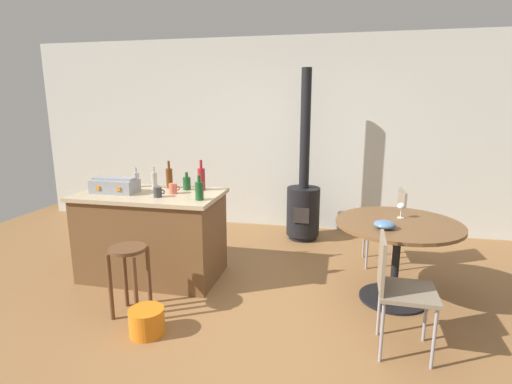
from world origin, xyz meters
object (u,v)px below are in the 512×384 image
kitchen_island (152,235)px  bottle_0 (154,180)px  toolbox (115,185)px  bottle_4 (169,178)px  folding_chair_far (398,285)px  bottle_5 (187,183)px  serving_bowl (385,225)px  plastic_bucket (147,321)px  wooden_stool (129,266)px  folding_chair_near (389,221)px  wine_glass (401,207)px  cup_0 (173,189)px  dining_table (397,241)px  bottle_3 (199,190)px  bottle_1 (136,179)px  cup_1 (158,192)px  wood_stove (303,200)px  bottle_2 (201,179)px

kitchen_island → bottle_0: bottle_0 is taller
toolbox → bottle_4: bottle_4 is taller
folding_chair_far → bottle_0: bottle_0 is taller
bottle_4 → bottle_5: bottle_4 is taller
serving_bowl → plastic_bucket: bearing=-156.5°
plastic_bucket → toolbox: bearing=129.8°
wooden_stool → folding_chair_near: 2.79m
kitchen_island → wine_glass: size_ratio=10.13×
toolbox → plastic_bucket: bearing=-50.2°
folding_chair_near → bottle_5: bottle_5 is taller
folding_chair_near → wine_glass: size_ratio=6.06×
bottle_4 → serving_bowl: bottle_4 is taller
cup_0 → folding_chair_near: bearing=20.6°
wooden_stool → dining_table: size_ratio=0.55×
bottle_3 → plastic_bucket: bottle_3 is taller
bottle_1 → cup_1: size_ratio=1.87×
dining_table → bottle_1: (-2.70, 0.25, 0.41)m
folding_chair_near → cup_0: bearing=-159.4°
cup_1 → serving_bowl: cup_1 is taller
kitchen_island → folding_chair_far: kitchen_island is taller
toolbox → plastic_bucket: (0.80, -0.96, -0.87)m
bottle_5 → bottle_3: bearing=-54.2°
kitchen_island → wood_stove: size_ratio=0.65×
dining_table → plastic_bucket: 2.27m
bottle_0 → serving_bowl: 2.40m
wood_stove → bottle_0: bearing=-139.1°
bottle_4 → cup_1: 0.43m
wooden_stool → bottle_2: 1.20m
toolbox → bottle_5: bearing=23.3°
wood_stove → plastic_bucket: 2.77m
bottle_4 → cup_0: size_ratio=2.51×
kitchen_island → bottle_1: (-0.27, 0.24, 0.53)m
bottle_1 → serving_bowl: bearing=-10.4°
wooden_stool → bottle_1: 1.24m
bottle_3 → wood_stove: bearing=64.5°
folding_chair_near → cup_1: (-2.28, -1.00, 0.44)m
wine_glass → bottle_2: bearing=177.3°
folding_chair_near → bottle_4: (-2.35, -0.58, 0.50)m
wood_stove → bottle_3: (-0.82, -1.71, 0.46)m
bottle_2 → cup_1: bearing=-128.2°
cup_1 → serving_bowl: (2.11, -0.07, -0.16)m
bottle_4 → bottle_5: 0.22m
wine_glass → toolbox: bearing=-175.9°
cup_0 → serving_bowl: size_ratio=0.65×
bottle_1 → bottle_3: bottle_3 is taller
wood_stove → wine_glass: bearing=-53.3°
wood_stove → plastic_bucket: (-0.97, -2.55, -0.43)m
bottle_1 → bottle_5: bottle_1 is taller
wood_stove → bottle_1: bearing=-142.8°
bottle_2 → bottle_4: (-0.37, 0.03, -0.01)m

